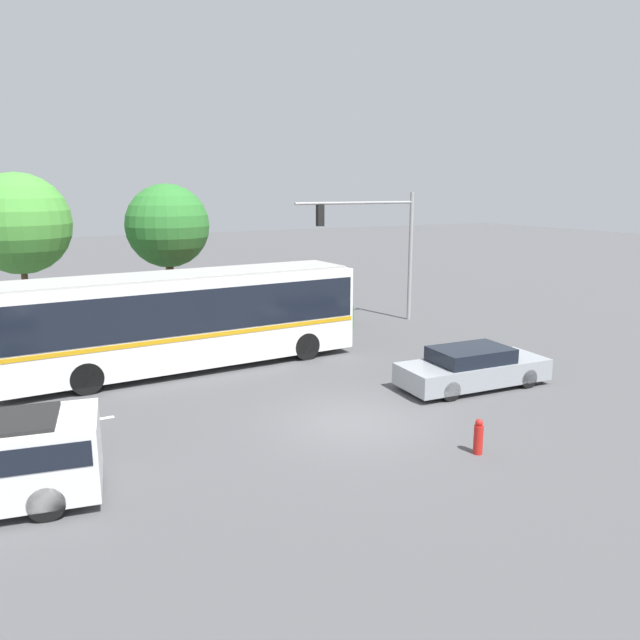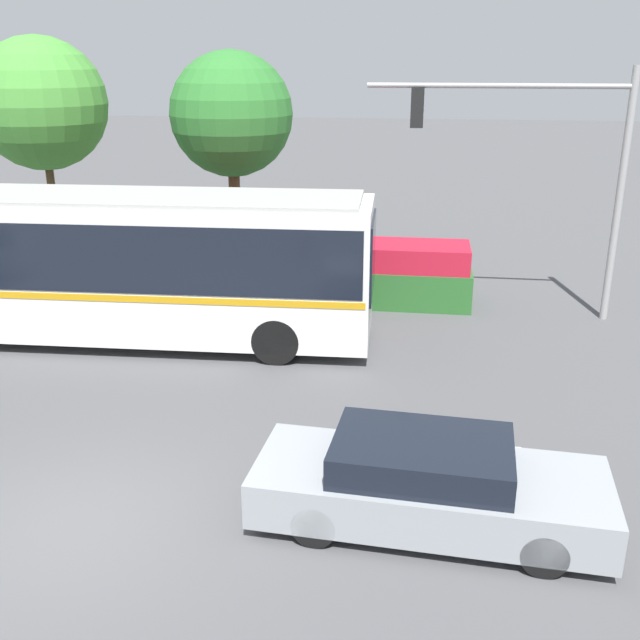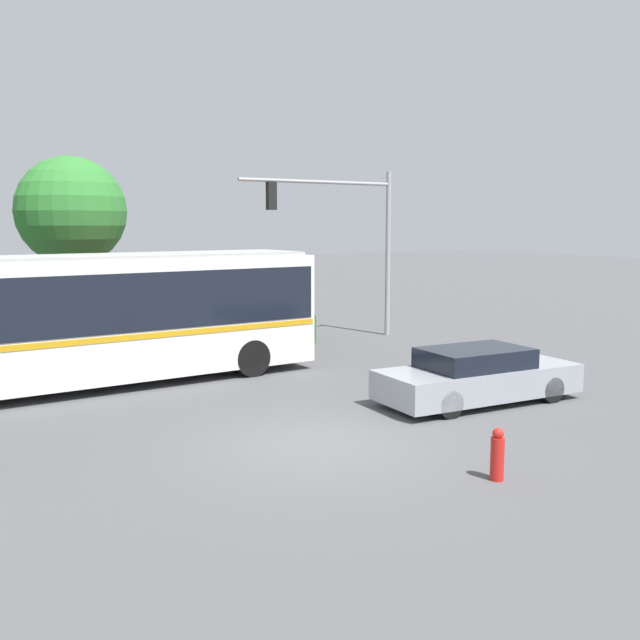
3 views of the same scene
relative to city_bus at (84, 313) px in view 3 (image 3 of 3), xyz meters
The scene contains 8 objects.
ground_plane 7.62m from the city_bus, 70.35° to the right, with size 140.00×140.00×0.00m, color #4C4C4F.
city_bus is the anchor object (origin of this frame).
sedan_foreground 9.65m from the city_bus, 40.58° to the right, with size 4.91×2.13×1.27m.
traffic_light_pole 10.58m from the city_bus, 16.32° to the left, with size 6.04×0.24×5.93m.
flowering_hedge 5.58m from the city_bus, 39.31° to the left, with size 8.26×1.57×1.59m.
street_tree_centre 7.45m from the city_bus, 78.96° to the left, with size 3.63×3.63×6.30m.
fire_hydrant 10.93m from the city_bus, 68.55° to the right, with size 0.22×0.22×0.86m.
lane_stripe_mid 8.81m from the city_bus, 27.61° to the right, with size 2.40×0.16×0.01m, color silver.
Camera 3 is at (-6.72, -10.99, 4.09)m, focal length 40.06 mm.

